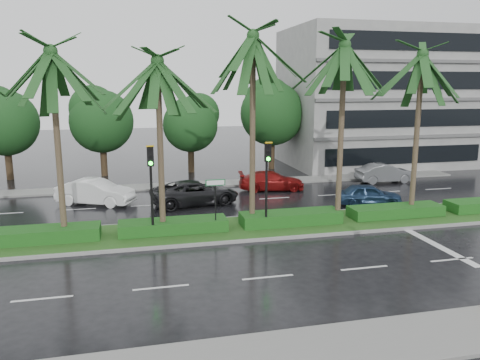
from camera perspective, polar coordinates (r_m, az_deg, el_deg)
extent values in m
plane|color=black|center=(22.62, -0.22, -6.89)|extent=(120.00, 120.00, 0.00)
cube|color=slate|center=(13.71, 10.00, -19.77)|extent=(40.00, 2.40, 0.12)
cube|color=slate|center=(34.01, -4.76, -0.54)|extent=(40.00, 2.00, 0.12)
cube|color=gray|center=(23.52, -0.77, -5.98)|extent=(36.00, 4.00, 0.14)
cube|color=#1B4D19|center=(23.50, -0.77, -5.81)|extent=(35.60, 3.70, 0.02)
cube|color=#134215|center=(23.29, -23.08, -6.13)|extent=(5.20, 1.40, 0.60)
cube|color=#134215|center=(22.98, -8.13, -5.53)|extent=(5.20, 1.40, 0.60)
cube|color=#134215|center=(24.21, 6.20, -4.60)|extent=(5.20, 1.40, 0.60)
cube|color=#134215|center=(26.75, 18.45, -3.58)|extent=(5.20, 1.40, 0.60)
cube|color=silver|center=(29.69, -26.81, -3.66)|extent=(2.00, 0.12, 0.01)
cube|color=silver|center=(17.73, -22.96, -13.19)|extent=(2.00, 0.12, 0.01)
cube|color=silver|center=(28.99, -19.11, -3.39)|extent=(2.00, 0.12, 0.01)
cube|color=silver|center=(17.46, -9.60, -12.78)|extent=(2.00, 0.12, 0.01)
cube|color=silver|center=(28.82, -11.17, -3.04)|extent=(2.00, 0.12, 0.01)
cube|color=silver|center=(18.09, 3.41, -11.74)|extent=(2.00, 0.12, 0.01)
cube|color=silver|center=(29.21, -3.31, -2.64)|extent=(2.00, 0.12, 0.01)
cube|color=silver|center=(19.54, 14.92, -10.31)|extent=(2.00, 0.12, 0.01)
cube|color=silver|center=(30.13, 4.21, -2.22)|extent=(2.00, 0.12, 0.01)
cube|color=silver|center=(21.64, 24.43, -8.81)|extent=(2.00, 0.12, 0.01)
cube|color=silver|center=(31.53, 11.17, -1.79)|extent=(2.00, 0.12, 0.01)
cube|color=silver|center=(33.36, 17.45, -1.38)|extent=(2.00, 0.12, 0.01)
cube|color=silver|center=(35.54, 23.02, -1.00)|extent=(2.00, 0.12, 0.01)
cube|color=silver|center=(23.43, 22.44, -7.12)|extent=(0.40, 6.00, 0.01)
cylinder|color=#413426|center=(22.42, -21.30, 3.59)|extent=(0.28, 0.28, 8.42)
cylinder|color=#413426|center=(23.25, -20.58, -6.18)|extent=(0.40, 0.40, 0.44)
cylinder|color=#413426|center=(22.05, -9.68, 3.63)|extent=(0.28, 0.28, 8.05)
cylinder|color=#413426|center=(22.88, -9.35, -5.86)|extent=(0.40, 0.40, 0.44)
cylinder|color=#413426|center=(22.98, 1.54, 5.64)|extent=(0.28, 0.28, 9.28)
cylinder|color=#413426|center=(23.85, 1.48, -4.99)|extent=(0.40, 0.40, 0.44)
cylinder|color=#413426|center=(24.17, 12.20, 5.22)|extent=(0.28, 0.28, 8.90)
cylinder|color=#413426|center=(24.97, 11.79, -4.47)|extent=(0.40, 0.40, 0.44)
cylinder|color=#413426|center=(26.67, 20.72, 4.94)|extent=(0.28, 0.28, 8.56)
cylinder|color=#413426|center=(27.38, 20.12, -3.52)|extent=(0.40, 0.40, 0.44)
cylinder|color=black|center=(21.98, -10.69, -2.62)|extent=(0.12, 0.12, 3.40)
cube|color=black|center=(21.38, -10.88, 2.86)|extent=(0.30, 0.18, 0.90)
cube|color=gold|center=(21.20, -10.92, 4.09)|extent=(0.34, 0.12, 0.06)
cylinder|color=black|center=(21.24, -10.90, 3.62)|extent=(0.18, 0.04, 0.18)
cylinder|color=black|center=(21.28, -10.87, 2.82)|extent=(0.18, 0.04, 0.18)
cylinder|color=#0CE519|center=(21.33, -10.84, 2.02)|extent=(0.18, 0.04, 0.18)
cylinder|color=black|center=(22.85, 3.22, -1.89)|extent=(0.12, 0.12, 3.40)
cube|color=black|center=(22.28, 3.41, 3.39)|extent=(0.30, 0.18, 0.90)
cube|color=gold|center=(22.10, 3.52, 4.58)|extent=(0.34, 0.12, 0.06)
cylinder|color=black|center=(22.14, 3.50, 4.12)|extent=(0.18, 0.04, 0.18)
cylinder|color=black|center=(22.18, 3.49, 3.35)|extent=(0.18, 0.04, 0.18)
cylinder|color=#0CE519|center=(22.23, 3.48, 2.59)|extent=(0.18, 0.04, 0.18)
cylinder|color=black|center=(22.48, -3.00, -3.17)|extent=(0.06, 0.06, 2.60)
cube|color=#0C5926|center=(22.19, -3.01, -0.31)|extent=(0.95, 0.04, 0.30)
cube|color=white|center=(22.17, -3.00, -0.32)|extent=(0.85, 0.01, 0.22)
cylinder|color=#332517|center=(39.94, -26.33, 1.77)|extent=(0.52, 0.52, 2.41)
sphere|color=#163C16|center=(39.60, -26.74, 6.24)|extent=(4.96, 4.96, 4.96)
sphere|color=#163C16|center=(39.83, -26.76, 7.66)|extent=(3.72, 3.72, 3.72)
cylinder|color=#332517|center=(38.93, -16.26, 2.28)|extent=(0.52, 0.52, 2.41)
sphere|color=#163C16|center=(38.58, -16.52, 6.87)|extent=(4.95, 4.95, 4.95)
sphere|color=#163C16|center=(38.82, -16.58, 8.32)|extent=(3.71, 3.71, 3.71)
cylinder|color=#332517|center=(39.18, -5.98, 2.57)|extent=(0.52, 0.52, 2.19)
sphere|color=#163C16|center=(38.85, -6.07, 6.73)|extent=(4.51, 4.51, 4.51)
sphere|color=#163C16|center=(39.08, -6.15, 8.04)|extent=(3.38, 3.38, 3.38)
cylinder|color=#332517|center=(40.61, 3.87, 3.24)|extent=(0.52, 0.52, 2.64)
sphere|color=#163C16|center=(40.26, 3.94, 8.08)|extent=(5.43, 5.43, 5.43)
sphere|color=#163C16|center=(40.50, 3.83, 9.60)|extent=(4.07, 4.07, 4.07)
cylinder|color=#332517|center=(43.18, 12.80, 3.33)|extent=(0.52, 0.52, 2.42)
sphere|color=#163C16|center=(42.86, 12.99, 7.49)|extent=(4.98, 4.98, 4.98)
sphere|color=#163C16|center=(43.08, 12.87, 8.81)|extent=(3.73, 3.73, 3.73)
cube|color=gray|center=(44.62, 16.31, 9.59)|extent=(16.00, 10.00, 12.00)
imported|color=white|center=(29.70, -17.20, -1.39)|extent=(3.45, 4.93, 1.54)
imported|color=black|center=(28.49, -5.49, -1.53)|extent=(3.40, 5.68, 1.48)
imported|color=maroon|center=(32.31, 3.84, -0.09)|extent=(2.44, 4.72, 1.31)
imported|color=navy|center=(29.21, 15.42, -1.74)|extent=(2.45, 4.11, 1.31)
imported|color=#5D5F62|center=(36.42, 17.25, 0.81)|extent=(1.66, 4.33, 1.41)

